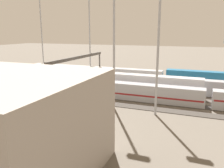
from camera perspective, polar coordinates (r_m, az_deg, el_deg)
name	(u,v)px	position (r m, az deg, el deg)	size (l,w,h in m)	color
ground_plane	(115,90)	(63.84, 0.70, -1.39)	(400.00, 400.00, 0.00)	#60594F
track_bed_0	(129,81)	(75.35, 4.06, 0.82)	(140.00, 2.80, 0.12)	#4C443D
track_bed_1	(124,84)	(70.70, 2.85, 0.04)	(140.00, 2.80, 0.12)	#4C443D
track_bed_2	(118,87)	(66.10, 1.47, -0.85)	(140.00, 2.80, 0.12)	#4C443D
track_bed_3	(112,92)	(61.56, -0.12, -1.87)	(140.00, 2.80, 0.12)	#4C443D
track_bed_4	(104,96)	(57.10, -1.96, -3.05)	(140.00, 2.80, 0.12)	#3D3833
track_bed_5	(95,102)	(52.74, -4.11, -4.42)	(140.00, 2.80, 0.12)	#3D3833
train_on_track_0	(122,74)	(75.64, 2.45, 2.47)	(66.40, 3.00, 4.40)	#1E6B9E
train_on_track_4	(151,93)	(53.23, 9.49, -2.22)	(71.40, 3.06, 3.80)	#A8AAB2
train_on_track_2	(145,83)	(63.52, 8.03, 0.28)	(71.40, 3.00, 3.80)	#A8AAB2
train_on_track_3	(108,82)	(61.32, -0.96, 0.53)	(47.20, 3.00, 5.00)	silver
light_mast_0	(89,23)	(82.44, -5.55, 14.73)	(2.80, 0.70, 29.40)	#9EA0A5
light_mast_1	(159,25)	(43.17, 11.45, 14.02)	(2.80, 0.70, 26.12)	#9EA0A5
light_mast_2	(41,19)	(93.75, -17.05, 14.93)	(2.80, 0.70, 32.20)	#9EA0A5
light_mast_3	(114,11)	(46.33, 0.50, 17.35)	(2.80, 0.70, 30.87)	#9EA0A5
signal_gantry	(78,60)	(67.13, -8.26, 5.74)	(0.70, 30.00, 8.80)	#4C4742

